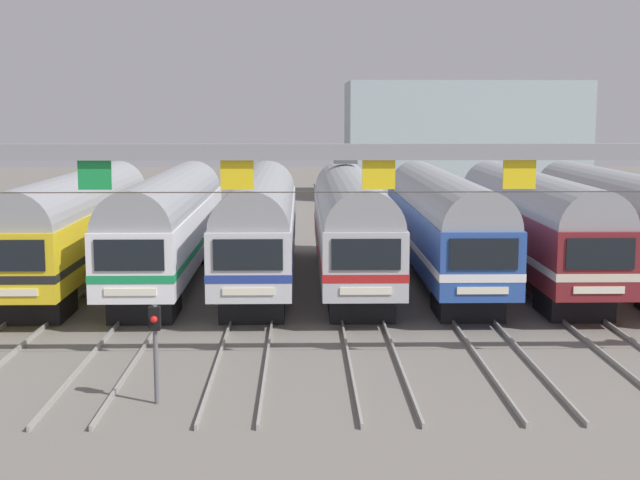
% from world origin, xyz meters
% --- Properties ---
extents(ground_plane, '(160.00, 160.00, 0.00)m').
position_xyz_m(ground_plane, '(0.00, 0.00, 0.00)').
color(ground_plane, slate).
extents(track_bed, '(24.69, 70.00, 0.15)m').
position_xyz_m(track_bed, '(-0.00, 17.00, 0.07)').
color(track_bed, gray).
rests_on(track_bed, ground).
extents(commuter_train_yellow, '(2.88, 18.06, 4.77)m').
position_xyz_m(commuter_train_yellow, '(-11.59, -0.01, 2.69)').
color(commuter_train_yellow, gold).
rests_on(commuter_train_yellow, ground).
extents(commuter_train_white, '(2.88, 18.06, 4.77)m').
position_xyz_m(commuter_train_white, '(-7.73, -0.01, 2.69)').
color(commuter_train_white, white).
rests_on(commuter_train_white, ground).
extents(commuter_train_silver, '(2.88, 18.06, 4.77)m').
position_xyz_m(commuter_train_silver, '(-3.86, -0.01, 2.69)').
color(commuter_train_silver, silver).
rests_on(commuter_train_silver, ground).
extents(commuter_train_stainless, '(2.88, 18.06, 5.05)m').
position_xyz_m(commuter_train_stainless, '(0.00, -0.00, 2.69)').
color(commuter_train_stainless, '#B2B5BA').
rests_on(commuter_train_stainless, ground).
extents(commuter_train_blue, '(2.88, 18.06, 4.77)m').
position_xyz_m(commuter_train_blue, '(3.86, -0.01, 2.69)').
color(commuter_train_blue, '#284C9E').
rests_on(commuter_train_blue, ground).
extents(commuter_train_maroon, '(2.88, 18.06, 4.77)m').
position_xyz_m(commuter_train_maroon, '(7.73, -0.01, 2.69)').
color(commuter_train_maroon, maroon).
rests_on(commuter_train_maroon, ground).
extents(commuter_train_orange, '(2.88, 18.06, 4.77)m').
position_xyz_m(commuter_train_orange, '(11.59, -0.01, 2.69)').
color(commuter_train_orange, orange).
rests_on(commuter_train_orange, ground).
extents(catenary_gantry, '(28.43, 0.44, 6.97)m').
position_xyz_m(catenary_gantry, '(0.00, -13.50, 5.41)').
color(catenary_gantry, gray).
rests_on(catenary_gantry, ground).
extents(yard_signal_mast, '(0.28, 0.35, 2.57)m').
position_xyz_m(yard_signal_mast, '(-5.80, -15.97, 1.80)').
color(yard_signal_mast, '#59595E').
rests_on(yard_signal_mast, ground).
extents(maintenance_building, '(19.42, 10.00, 9.69)m').
position_xyz_m(maintenance_building, '(11.47, 38.17, 4.84)').
color(maintenance_building, '#9EB2B7').
rests_on(maintenance_building, ground).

